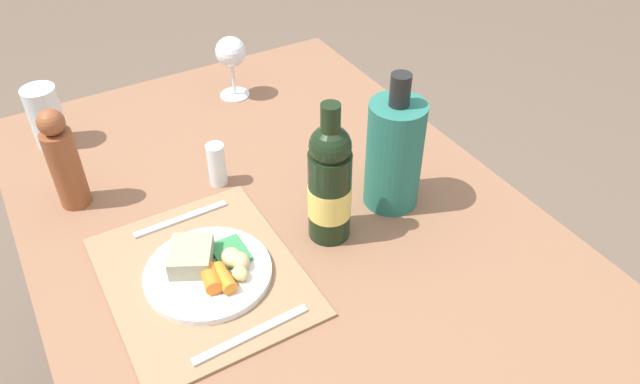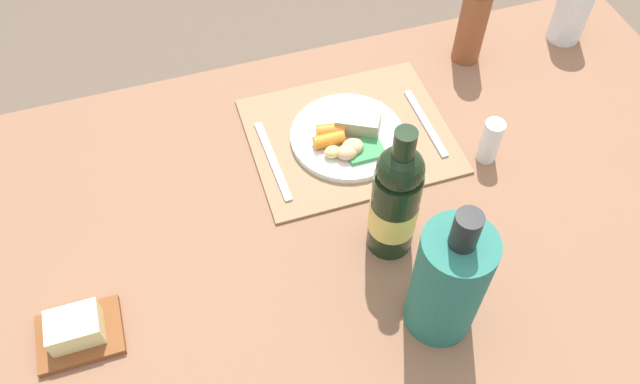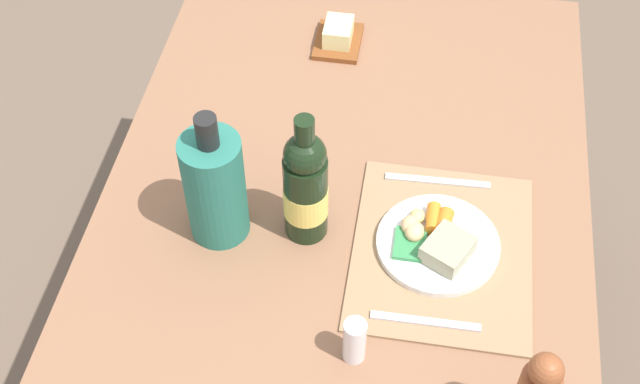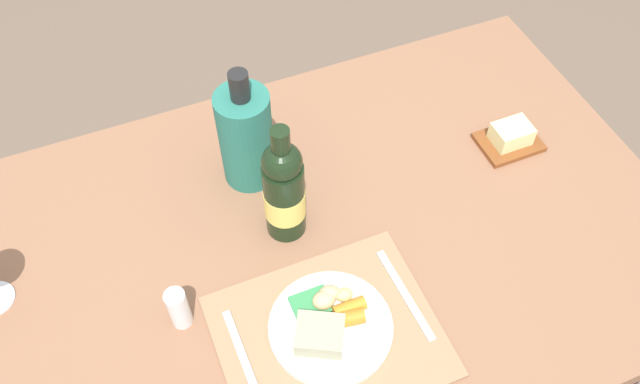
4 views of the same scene
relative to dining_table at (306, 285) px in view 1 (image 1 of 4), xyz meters
name	(u,v)px [view 1 (image 1 of 4)]	position (x,y,z in m)	size (l,w,h in m)	color
dining_table	(306,285)	(0.00, 0.00, 0.00)	(1.49, 0.91, 0.74)	brown
placemat	(202,276)	(-0.03, -0.19, 0.10)	(0.38, 0.32, 0.01)	#927351
dinner_plate	(209,268)	(-0.02, -0.18, 0.12)	(0.22, 0.22, 0.05)	white
fork	(181,219)	(-0.18, -0.17, 0.11)	(0.01, 0.18, 0.01)	silver
knife	(251,334)	(0.13, -0.17, 0.11)	(0.01, 0.20, 0.01)	silver
water_tumbler	(47,120)	(-0.58, -0.33, 0.16)	(0.07, 0.07, 0.14)	silver
pepper_mill	(64,161)	(-0.34, -0.33, 0.20)	(0.06, 0.06, 0.21)	brown
wine_bottle	(330,184)	(-0.01, 0.06, 0.22)	(0.08, 0.08, 0.28)	black
cooler_bottle	(394,153)	(-0.03, 0.21, 0.22)	(0.11, 0.11, 0.28)	#266D5D
wine_glass	(231,54)	(-0.56, 0.11, 0.21)	(0.07, 0.07, 0.16)	white
salt_shaker	(217,165)	(-0.26, -0.06, 0.15)	(0.04, 0.04, 0.09)	white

